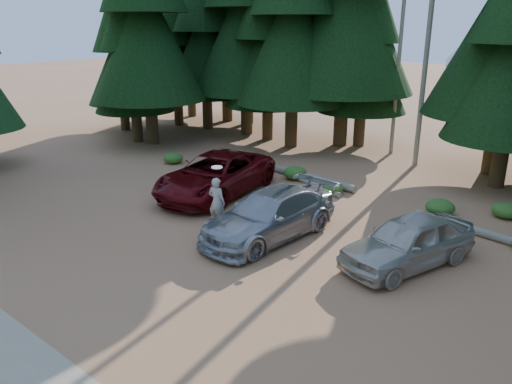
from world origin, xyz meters
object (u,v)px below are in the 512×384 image
at_px(silver_minivan_right, 408,242).
at_px(log_mid, 317,186).
at_px(log_right, 475,230).
at_px(silver_minivan_center, 269,215).
at_px(frisbee_player, 217,202).
at_px(red_pickup, 216,175).
at_px(log_left, 311,178).

distance_m(silver_minivan_right, log_mid, 7.37).
bearing_deg(log_right, log_mid, -178.05).
bearing_deg(silver_minivan_center, log_right, 45.76).
bearing_deg(log_right, frisbee_player, -133.75).
distance_m(red_pickup, log_mid, 4.39).
distance_m(silver_minivan_center, log_right, 6.92).
height_order(red_pickup, silver_minivan_right, red_pickup).
relative_size(frisbee_player, log_left, 0.44).
relative_size(silver_minivan_right, log_left, 0.94).
bearing_deg(red_pickup, frisbee_player, -55.82).
xyz_separation_m(red_pickup, log_right, (9.57, 2.54, -0.70)).
bearing_deg(frisbee_player, log_left, -94.34).
distance_m(silver_minivan_right, frisbee_player, 6.23).
bearing_deg(frisbee_player, log_right, -152.17).
height_order(silver_minivan_center, log_left, silver_minivan_center).
distance_m(frisbee_player, log_left, 6.85).
xyz_separation_m(red_pickup, silver_minivan_center, (4.40, -2.01, -0.08)).
bearing_deg(red_pickup, silver_minivan_right, -17.52).
relative_size(red_pickup, log_right, 1.36).
xyz_separation_m(silver_minivan_center, log_left, (-2.33, 5.99, -0.59)).
relative_size(silver_minivan_center, log_right, 1.19).
height_order(log_mid, log_right, log_right).
bearing_deg(red_pickup, log_left, 51.89).
bearing_deg(frisbee_player, red_pickup, -55.41).
bearing_deg(log_right, silver_minivan_right, -94.68).
bearing_deg(log_left, silver_minivan_right, -31.36).
distance_m(red_pickup, log_left, 4.53).
relative_size(red_pickup, log_mid, 2.06).
height_order(silver_minivan_right, log_left, silver_minivan_right).
xyz_separation_m(frisbee_player, log_right, (6.81, 5.32, -0.92)).
height_order(silver_minivan_center, log_mid, silver_minivan_center).
bearing_deg(log_left, frisbee_player, -78.47).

